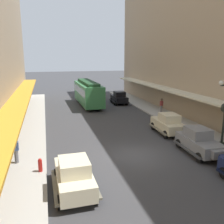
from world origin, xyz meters
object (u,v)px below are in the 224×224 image
pedestrian_0 (161,105)px  pedestrian_1 (16,150)px  parked_car_3 (199,141)px  parked_car_4 (168,123)px  parked_car_1 (119,97)px  fire_hydrant (40,165)px  streetcar (88,92)px  parked_car_2 (74,175)px

pedestrian_0 → pedestrian_1: 18.77m
pedestrian_0 → parked_car_3: bearing=-104.3°
pedestrian_1 → parked_car_4: bearing=15.6°
parked_car_1 → pedestrian_0: (3.06, -7.45, 0.07)m
fire_hydrant → pedestrian_0: pedestrian_0 is taller
parked_car_1 → parked_car_4: (0.11, -14.66, 0.00)m
fire_hydrant → streetcar: bearing=72.2°
parked_car_2 → parked_car_4: same height
parked_car_1 → fire_hydrant: bearing=-118.8°
parked_car_1 → parked_car_4: bearing=-89.6°
parked_car_1 → streetcar: (-4.57, -0.09, 0.96)m
parked_car_3 → pedestrian_0: size_ratio=2.58×
fire_hydrant → pedestrian_1: pedestrian_1 is taller
parked_car_3 → streetcar: streetcar is taller
streetcar → pedestrian_0: streetcar is taller
parked_car_4 → pedestrian_1: bearing=-164.4°
parked_car_2 → parked_car_3: same height
parked_car_1 → fire_hydrant: parked_car_1 is taller
parked_car_4 → pedestrian_0: 7.79m
parked_car_1 → parked_car_2: (-9.19, -22.27, 0.00)m
parked_car_2 → streetcar: size_ratio=0.44×
pedestrian_1 → parked_car_2: bearing=-52.4°
parked_car_4 → fire_hydrant: (-11.00, -5.12, -0.38)m
parked_car_4 → pedestrian_0: size_ratio=2.57×
streetcar → pedestrian_1: bearing=-113.3°
streetcar → parked_car_1: bearing=1.2°
streetcar → parked_car_3: bearing=-76.8°
fire_hydrant → parked_car_4: bearing=25.0°
parked_car_4 → pedestrian_1: (-12.47, -3.49, 0.07)m
pedestrian_0 → streetcar: bearing=136.1°
parked_car_3 → parked_car_2: bearing=-163.4°
fire_hydrant → parked_car_2: bearing=-55.6°
parked_car_1 → parked_car_2: same height
parked_car_3 → pedestrian_1: 12.41m
parked_car_3 → parked_car_4: 4.88m
streetcar → pedestrian_1: streetcar is taller
fire_hydrant → pedestrian_1: bearing=132.0°
parked_car_1 → parked_car_3: same height
streetcar → fire_hydrant: bearing=-107.8°
parked_car_1 → pedestrian_1: 21.96m
parked_car_4 → parked_car_1: bearing=90.4°
fire_hydrant → pedestrian_0: (13.95, 12.33, 0.45)m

